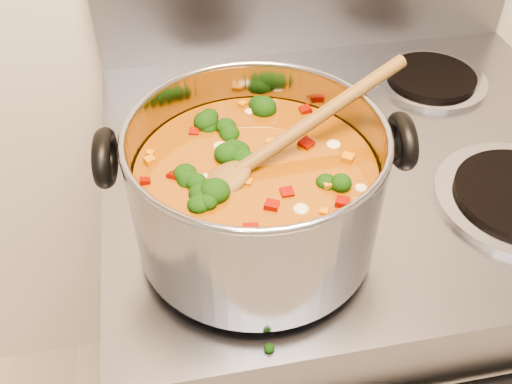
# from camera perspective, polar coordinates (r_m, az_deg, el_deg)

# --- Properties ---
(electric_range) EXTENTS (0.79, 0.71, 1.08)m
(electric_range) POSITION_cam_1_polar(r_m,az_deg,el_deg) (1.24, 7.57, -12.07)
(electric_range) COLOR gray
(electric_range) RESTS_ON ground
(stockpot) EXTENTS (0.36, 0.30, 0.18)m
(stockpot) POSITION_cam_1_polar(r_m,az_deg,el_deg) (0.68, 0.03, 0.17)
(stockpot) COLOR gray
(stockpot) RESTS_ON electric_range
(wooden_spoon) EXTENTS (0.29, 0.14, 0.10)m
(wooden_spoon) POSITION_cam_1_polar(r_m,az_deg,el_deg) (0.65, 1.52, 4.31)
(wooden_spoon) COLOR brown
(wooden_spoon) RESTS_ON stockpot
(cooktop_crumbs) EXTENTS (0.32, 0.03, 0.01)m
(cooktop_crumbs) POSITION_cam_1_polar(r_m,az_deg,el_deg) (0.84, -8.51, 1.23)
(cooktop_crumbs) COLOR black
(cooktop_crumbs) RESTS_ON electric_range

